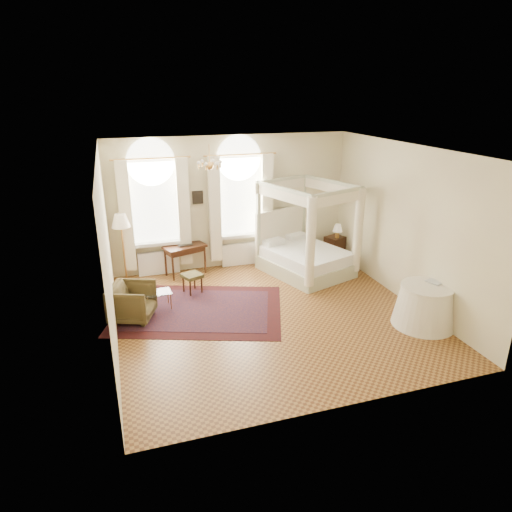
% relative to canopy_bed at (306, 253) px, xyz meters
% --- Properties ---
extents(ground, '(6.00, 6.00, 0.00)m').
position_rel_canopy_bed_xyz_m(ground, '(-1.59, -1.88, -0.51)').
color(ground, olive).
rests_on(ground, ground).
extents(room_walls, '(6.00, 6.00, 6.00)m').
position_rel_canopy_bed_xyz_m(room_walls, '(-1.59, -1.88, 1.47)').
color(room_walls, beige).
rests_on(room_walls, ground).
extents(window_left, '(1.62, 0.27, 3.29)m').
position_rel_canopy_bed_xyz_m(window_left, '(-3.49, 0.99, 0.98)').
color(window_left, white).
rests_on(window_left, room_walls).
extents(window_right, '(1.62, 0.27, 3.29)m').
position_rel_canopy_bed_xyz_m(window_right, '(-1.39, 0.99, 0.98)').
color(window_right, white).
rests_on(window_right, room_walls).
extents(chandelier, '(0.51, 0.45, 0.50)m').
position_rel_canopy_bed_xyz_m(chandelier, '(-2.49, -0.68, 2.40)').
color(chandelier, '#BC853E').
rests_on(chandelier, room_walls).
extents(wall_pictures, '(2.54, 0.03, 0.39)m').
position_rel_canopy_bed_xyz_m(wall_pictures, '(-1.50, 1.09, 1.38)').
color(wall_pictures, black).
rests_on(wall_pictures, room_walls).
extents(canopy_bed, '(2.24, 2.48, 2.25)m').
position_rel_canopy_bed_xyz_m(canopy_bed, '(0.00, 0.00, 0.00)').
color(canopy_bed, '#B6B895').
rests_on(canopy_bed, ground).
extents(nightstand, '(0.57, 0.54, 0.64)m').
position_rel_canopy_bed_xyz_m(nightstand, '(1.11, 0.64, -0.19)').
color(nightstand, '#3B1E10').
rests_on(nightstand, ground).
extents(nightstand_lamp, '(0.25, 0.25, 0.37)m').
position_rel_canopy_bed_xyz_m(nightstand_lamp, '(1.12, 0.56, 0.37)').
color(nightstand_lamp, '#BC853E').
rests_on(nightstand_lamp, nightstand).
extents(writing_desk, '(1.11, 0.80, 0.75)m').
position_rel_canopy_bed_xyz_m(writing_desk, '(-2.86, 0.82, 0.13)').
color(writing_desk, '#3B1E10').
rests_on(writing_desk, ground).
extents(laptop, '(0.39, 0.28, 0.03)m').
position_rel_canopy_bed_xyz_m(laptop, '(-2.85, 0.85, 0.25)').
color(laptop, black).
rests_on(laptop, writing_desk).
extents(stool, '(0.51, 0.51, 0.45)m').
position_rel_canopy_bed_xyz_m(stool, '(-2.90, -0.32, -0.13)').
color(stool, '#423C1C').
rests_on(stool, ground).
extents(armchair, '(1.05, 1.04, 0.74)m').
position_rel_canopy_bed_xyz_m(armchair, '(-4.25, -1.21, -0.14)').
color(armchair, '#41351C').
rests_on(armchair, ground).
extents(coffee_table, '(0.57, 0.42, 0.37)m').
position_rel_canopy_bed_xyz_m(coffee_table, '(-3.72, -0.88, -0.18)').
color(coffee_table, white).
rests_on(coffee_table, ground).
extents(floor_lamp, '(0.43, 0.43, 1.66)m').
position_rel_canopy_bed_xyz_m(floor_lamp, '(-4.29, 0.80, 0.91)').
color(floor_lamp, '#BC853E').
rests_on(floor_lamp, ground).
extents(oriental_rug, '(4.00, 3.42, 0.01)m').
position_rel_canopy_bed_xyz_m(oriental_rug, '(-2.93, -1.22, -0.50)').
color(oriental_rug, '#390E0D').
rests_on(oriental_rug, ground).
extents(side_table, '(1.20, 1.20, 0.82)m').
position_rel_canopy_bed_xyz_m(side_table, '(1.11, -3.15, -0.11)').
color(side_table, white).
rests_on(side_table, ground).
extents(book, '(0.29, 0.33, 0.03)m').
position_rel_canopy_bed_xyz_m(book, '(1.23, -3.09, 0.32)').
color(book, black).
rests_on(book, side_table).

